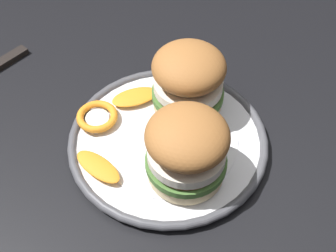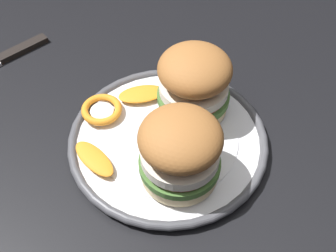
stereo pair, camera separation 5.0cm
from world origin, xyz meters
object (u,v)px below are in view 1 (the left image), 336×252
(dinner_plate, at_px, (168,140))
(sandwich_half_right, at_px, (187,151))
(dining_table, at_px, (132,214))
(sandwich_half_left, at_px, (188,80))

(dinner_plate, height_order, sandwich_half_right, sandwich_half_right)
(dining_table, relative_size, dinner_plate, 4.99)
(dinner_plate, bearing_deg, dining_table, 137.70)
(dining_table, bearing_deg, sandwich_half_left, -33.27)
(dinner_plate, bearing_deg, sandwich_half_right, -157.52)
(dining_table, distance_m, sandwich_half_left, 0.22)
(dinner_plate, xyz_separation_m, sandwich_half_right, (-0.06, -0.03, 0.06))
(sandwich_half_right, bearing_deg, sandwich_half_left, -0.07)
(dinner_plate, relative_size, sandwich_half_right, 2.41)
(dining_table, xyz_separation_m, sandwich_half_right, (-0.00, -0.08, 0.17))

